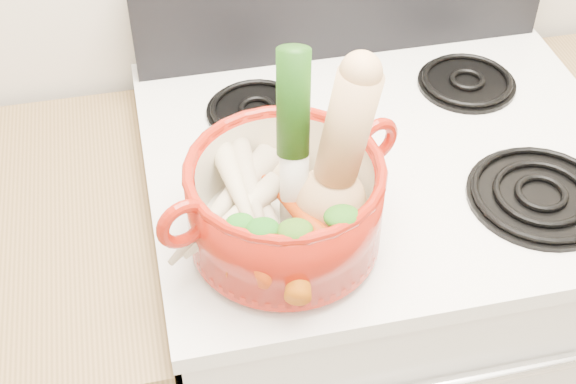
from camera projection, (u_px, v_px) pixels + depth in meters
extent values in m
cube|color=silver|center=(368.00, 333.00, 1.64)|extent=(0.76, 0.65, 0.92)
cube|color=silver|center=(387.00, 156.00, 1.31)|extent=(0.78, 0.67, 0.03)
cube|color=black|center=(342.00, 7.00, 1.45)|extent=(0.76, 0.05, 0.18)
cylinder|color=silver|center=(449.00, 384.00, 1.18)|extent=(0.60, 0.02, 0.02)
cylinder|color=black|center=(296.00, 233.00, 1.15)|extent=(0.22, 0.22, 0.02)
cylinder|color=black|center=(541.00, 194.00, 1.21)|extent=(0.22, 0.22, 0.02)
cylinder|color=black|center=(257.00, 109.00, 1.36)|extent=(0.17, 0.17, 0.02)
cylinder|color=black|center=(467.00, 81.00, 1.42)|extent=(0.17, 0.17, 0.02)
cylinder|color=#98170A|center=(285.00, 204.00, 1.09)|extent=(0.34, 0.34, 0.13)
torus|color=#98170A|center=(183.00, 224.00, 1.00)|extent=(0.08, 0.04, 0.07)
torus|color=#98170A|center=(376.00, 141.00, 1.12)|extent=(0.08, 0.04, 0.07)
cylinder|color=silver|center=(294.00, 140.00, 1.03)|extent=(0.06, 0.08, 0.28)
ellipsoid|color=#D2B781|center=(275.00, 168.00, 1.16)|extent=(0.09, 0.07, 0.05)
cone|color=beige|center=(258.00, 198.00, 1.11)|extent=(0.10, 0.25, 0.07)
cone|color=beige|center=(223.00, 205.00, 1.10)|extent=(0.20, 0.18, 0.07)
cone|color=beige|center=(243.00, 183.00, 1.13)|extent=(0.06, 0.19, 0.06)
cone|color=#F0E1C3|center=(232.00, 217.00, 1.07)|extent=(0.17, 0.12, 0.05)
cone|color=beige|center=(250.00, 186.00, 1.10)|extent=(0.05, 0.20, 0.06)
cone|color=#F0E7C4|center=(237.00, 187.00, 1.09)|extent=(0.07, 0.22, 0.06)
cone|color=#D55F0A|center=(301.00, 246.00, 1.06)|extent=(0.08, 0.18, 0.05)
cone|color=#C45209|center=(245.00, 239.00, 1.07)|extent=(0.07, 0.13, 0.04)
cone|color=#C03509|center=(304.00, 220.00, 1.07)|extent=(0.11, 0.19, 0.05)
cone|color=#D8430A|center=(289.00, 244.00, 1.04)|extent=(0.12, 0.13, 0.04)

